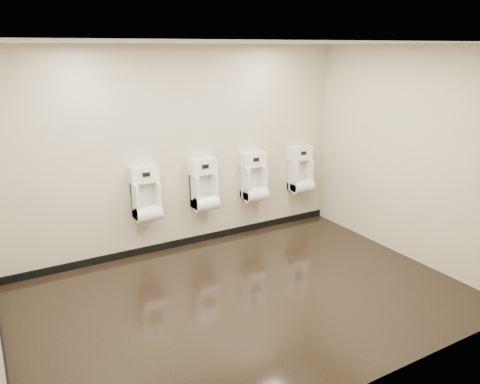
% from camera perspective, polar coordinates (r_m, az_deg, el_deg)
% --- Properties ---
extents(ground, '(5.00, 3.50, 0.00)m').
position_cam_1_polar(ground, '(5.50, 0.63, -12.81)').
color(ground, black).
rests_on(ground, ground).
extents(ceiling, '(5.00, 3.50, 0.00)m').
position_cam_1_polar(ceiling, '(4.76, 0.74, 17.78)').
color(ceiling, white).
extents(back_wall, '(5.00, 0.02, 2.80)m').
position_cam_1_polar(back_wall, '(6.47, -7.25, 5.04)').
color(back_wall, '#C1B293').
rests_on(back_wall, ground).
extents(front_wall, '(5.00, 0.02, 2.80)m').
position_cam_1_polar(front_wall, '(3.64, 14.90, -5.30)').
color(front_wall, '#C1B293').
rests_on(front_wall, ground).
extents(right_wall, '(0.02, 3.50, 2.80)m').
position_cam_1_polar(right_wall, '(6.55, 19.93, 4.28)').
color(right_wall, '#C1B293').
rests_on(right_wall, ground).
extents(skirting_back, '(5.00, 0.02, 0.10)m').
position_cam_1_polar(skirting_back, '(6.87, -6.79, -6.04)').
color(skirting_back, black).
rests_on(skirting_back, ground).
extents(skirting_left, '(0.02, 3.50, 0.10)m').
position_cam_1_polar(skirting_left, '(4.91, -26.72, -18.30)').
color(skirting_left, black).
rests_on(skirting_left, ground).
extents(urinal_0, '(0.39, 0.29, 0.72)m').
position_cam_1_polar(urinal_0, '(6.31, -11.35, -0.68)').
color(urinal_0, white).
rests_on(urinal_0, back_wall).
extents(urinal_1, '(0.39, 0.29, 0.72)m').
position_cam_1_polar(urinal_1, '(6.61, -4.38, 0.45)').
color(urinal_1, white).
rests_on(urinal_1, back_wall).
extents(urinal_2, '(0.39, 0.29, 0.72)m').
position_cam_1_polar(urinal_2, '(6.99, 1.73, 1.43)').
color(urinal_2, white).
rests_on(urinal_2, back_wall).
extents(urinal_3, '(0.39, 0.29, 0.72)m').
position_cam_1_polar(urinal_3, '(7.46, 7.41, 2.33)').
color(urinal_3, white).
rests_on(urinal_3, back_wall).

